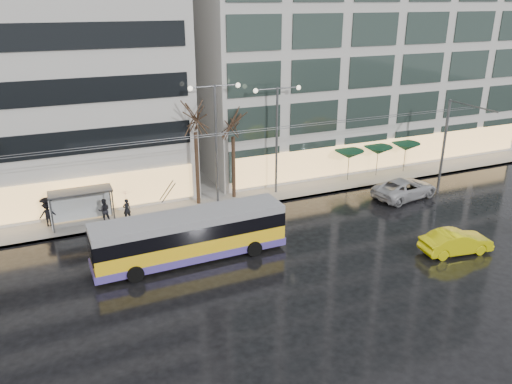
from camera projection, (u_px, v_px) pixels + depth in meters
ground at (247, 273)px, 28.96m from camera, size 140.00×140.00×0.00m
sidewalk at (205, 189)px, 41.65m from camera, size 80.00×10.00×0.15m
kerb at (226, 210)px, 37.41m from camera, size 80.00×0.10×0.15m
building_right at (354, 24)px, 47.63m from camera, size 32.00×14.00×25.00m
trolleybus at (191, 237)px, 30.03m from camera, size 11.73×4.64×5.41m
catenary at (216, 163)px, 34.58m from camera, size 42.24×5.12×7.00m
bus_shelter at (75, 200)px, 34.31m from camera, size 4.20×1.60×2.51m
street_lamp_near at (216, 128)px, 36.77m from camera, size 3.96×0.36×9.03m
street_lamp_far at (277, 125)px, 38.71m from camera, size 3.96×0.36×8.53m
tree_a at (195, 114)px, 35.99m from camera, size 3.20×3.20×8.40m
tree_b at (233, 119)px, 37.51m from camera, size 3.20×3.20×7.70m
parasol_a at (349, 154)px, 42.64m from camera, size 2.50×2.50×2.65m
parasol_b at (378, 150)px, 43.74m from camera, size 2.50×2.50×2.65m
parasol_c at (406, 147)px, 44.84m from camera, size 2.50×2.50×2.65m
taxi_b at (456, 242)px, 31.06m from camera, size 4.69×2.16×1.49m
sedan_silver at (405, 188)px, 39.70m from camera, size 5.97×3.48×1.56m
pedestrian_a at (126, 200)px, 35.13m from camera, size 1.16×1.18×2.19m
pedestrian_b at (104, 210)px, 35.07m from camera, size 0.84×0.66×1.69m
pedestrian_c at (47, 211)px, 34.29m from camera, size 1.19×0.88×2.11m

